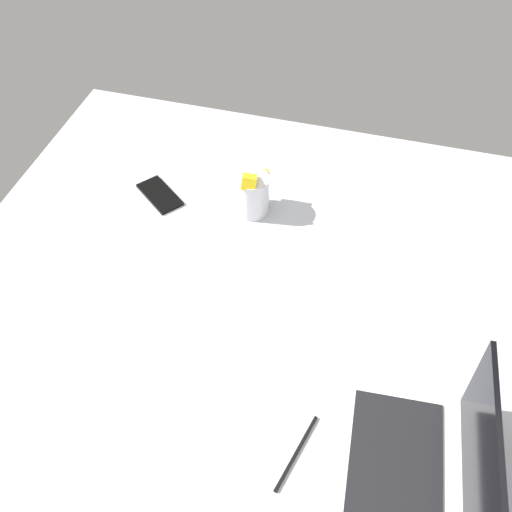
% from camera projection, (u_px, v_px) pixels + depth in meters
% --- Properties ---
extents(bed_mattress, '(1.80, 1.40, 0.18)m').
position_uv_depth(bed_mattress, '(213.00, 391.00, 1.35)').
color(bed_mattress, '#B7BCC6').
rests_on(bed_mattress, ground).
extents(laptop, '(0.35, 0.25, 0.23)m').
position_uv_depth(laptop, '(423.00, 467.00, 1.09)').
color(laptop, silver).
rests_on(laptop, bed_mattress).
extents(snack_cup, '(0.10, 0.09, 0.14)m').
position_uv_depth(snack_cup, '(252.00, 193.00, 1.56)').
color(snack_cup, silver).
rests_on(snack_cup, bed_mattress).
extents(cell_phone, '(0.14, 0.15, 0.01)m').
position_uv_depth(cell_phone, '(160.00, 195.00, 1.64)').
color(cell_phone, black).
rests_on(cell_phone, bed_mattress).
extents(charger_cable, '(0.17, 0.05, 0.01)m').
position_uv_depth(charger_cable, '(296.00, 453.00, 1.15)').
color(charger_cable, black).
rests_on(charger_cable, bed_mattress).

